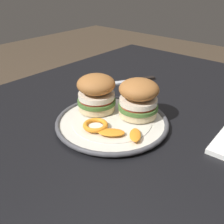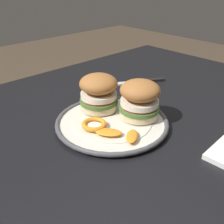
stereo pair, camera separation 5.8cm
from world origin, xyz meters
The scene contains 8 objects.
dining_table centered at (0.00, 0.00, 0.66)m, with size 1.47×1.07×0.74m.
dinner_plate centered at (0.01, 0.05, 0.75)m, with size 0.30×0.30×0.02m.
sandwich_half_left centered at (0.03, 0.13, 0.81)m, with size 0.14×0.14×0.10m.
sandwich_half_right centered at (0.08, 0.02, 0.81)m, with size 0.14×0.14×0.10m.
orange_peel_curled centered at (-0.05, 0.06, 0.77)m, with size 0.09×0.09×0.01m.
orange_peel_strip_long centered at (-0.02, -0.04, 0.77)m, with size 0.06×0.06×0.01m.
orange_peel_strip_short centered at (-0.04, 0.01, 0.77)m, with size 0.07×0.07×0.01m.
table_knife centered at (0.29, 0.20, 0.75)m, with size 0.20×0.13×0.01m.
Camera 2 is at (-0.40, -0.38, 1.11)m, focal length 42.13 mm.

